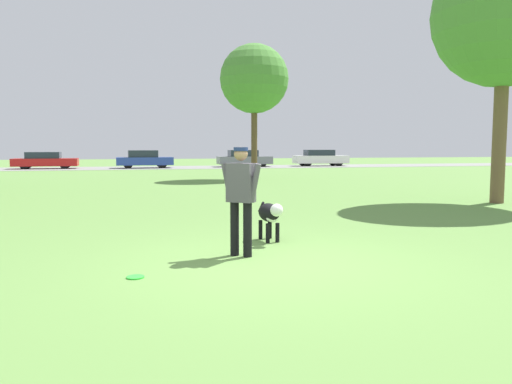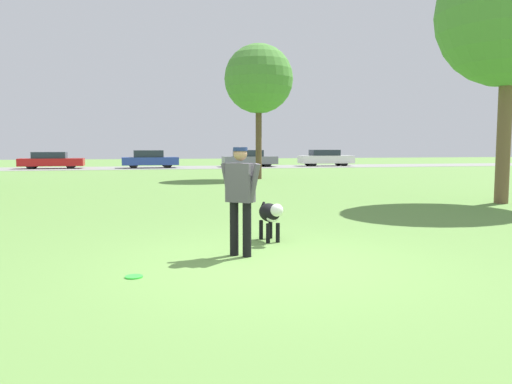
{
  "view_description": "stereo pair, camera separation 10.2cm",
  "coord_description": "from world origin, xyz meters",
  "px_view_note": "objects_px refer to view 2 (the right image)",
  "views": [
    {
      "loc": [
        -1.85,
        -6.55,
        1.62
      ],
      "look_at": [
        0.06,
        1.12,
        0.9
      ],
      "focal_mm": 35.0,
      "sensor_mm": 36.0,
      "label": 1
    },
    {
      "loc": [
        -1.75,
        -6.57,
        1.62
      ],
      "look_at": [
        0.06,
        1.12,
        0.9
      ],
      "focal_mm": 35.0,
      "sensor_mm": 36.0,
      "label": 2
    }
  ],
  "objects_px": {
    "tree_far_right": "(259,79)",
    "parked_car_grey": "(249,158)",
    "dog": "(270,214)",
    "parked_car_red": "(51,160)",
    "parked_car_white": "(326,158)",
    "parked_car_blue": "(150,159)",
    "tree_near_right": "(509,15)",
    "person": "(240,193)",
    "frisbee": "(134,277)"
  },
  "relations": [
    {
      "from": "tree_far_right",
      "to": "parked_car_grey",
      "type": "distance_m",
      "value": 15.65
    },
    {
      "from": "dog",
      "to": "parked_car_grey",
      "type": "distance_m",
      "value": 31.54
    },
    {
      "from": "parked_car_red",
      "to": "parked_car_grey",
      "type": "bearing_deg",
      "value": -0.72
    },
    {
      "from": "parked_car_red",
      "to": "parked_car_white",
      "type": "height_order",
      "value": "parked_car_white"
    },
    {
      "from": "tree_far_right",
      "to": "parked_car_blue",
      "type": "xyz_separation_m",
      "value": [
        -5.04,
        14.27,
        -4.26
      ]
    },
    {
      "from": "tree_near_right",
      "to": "parked_car_blue",
      "type": "relative_size",
      "value": 1.73
    },
    {
      "from": "person",
      "to": "dog",
      "type": "distance_m",
      "value": 1.34
    },
    {
      "from": "parked_car_grey",
      "to": "parked_car_white",
      "type": "bearing_deg",
      "value": 1.73
    },
    {
      "from": "person",
      "to": "tree_near_right",
      "type": "height_order",
      "value": "tree_near_right"
    },
    {
      "from": "dog",
      "to": "parked_car_red",
      "type": "bearing_deg",
      "value": -168.78
    },
    {
      "from": "parked_car_grey",
      "to": "frisbee",
      "type": "bearing_deg",
      "value": -104.11
    },
    {
      "from": "dog",
      "to": "frisbee",
      "type": "height_order",
      "value": "dog"
    },
    {
      "from": "person",
      "to": "dog",
      "type": "bearing_deg",
      "value": 94.98
    },
    {
      "from": "parked_car_grey",
      "to": "parked_car_blue",
      "type": "bearing_deg",
      "value": -175.4
    },
    {
      "from": "person",
      "to": "tree_far_right",
      "type": "bearing_deg",
      "value": 115.98
    },
    {
      "from": "parked_car_white",
      "to": "frisbee",
      "type": "bearing_deg",
      "value": -112.28
    },
    {
      "from": "parked_car_red",
      "to": "parked_car_white",
      "type": "xyz_separation_m",
      "value": [
        21.42,
        0.13,
        0.07
      ]
    },
    {
      "from": "frisbee",
      "to": "tree_near_right",
      "type": "bearing_deg",
      "value": 30.36
    },
    {
      "from": "frisbee",
      "to": "parked_car_white",
      "type": "bearing_deg",
      "value": 65.15
    },
    {
      "from": "frisbee",
      "to": "parked_car_white",
      "type": "height_order",
      "value": "parked_car_white"
    },
    {
      "from": "person",
      "to": "parked_car_red",
      "type": "distance_m",
      "value": 32.8
    },
    {
      "from": "tree_far_right",
      "to": "parked_car_red",
      "type": "height_order",
      "value": "tree_far_right"
    },
    {
      "from": "tree_near_right",
      "to": "parked_car_white",
      "type": "bearing_deg",
      "value": 79.36
    },
    {
      "from": "frisbee",
      "to": "tree_far_right",
      "type": "distance_m",
      "value": 19.57
    },
    {
      "from": "parked_car_grey",
      "to": "dog",
      "type": "bearing_deg",
      "value": -101.03
    },
    {
      "from": "dog",
      "to": "tree_near_right",
      "type": "relative_size",
      "value": 0.14
    },
    {
      "from": "parked_car_red",
      "to": "parked_car_blue",
      "type": "height_order",
      "value": "parked_car_blue"
    },
    {
      "from": "frisbee",
      "to": "tree_far_right",
      "type": "bearing_deg",
      "value": 71.79
    },
    {
      "from": "parked_car_white",
      "to": "parked_car_grey",
      "type": "bearing_deg",
      "value": -176.43
    },
    {
      "from": "parked_car_blue",
      "to": "dog",
      "type": "bearing_deg",
      "value": -89.42
    },
    {
      "from": "parked_car_red",
      "to": "parked_car_blue",
      "type": "bearing_deg",
      "value": -4.91
    },
    {
      "from": "dog",
      "to": "tree_near_right",
      "type": "xyz_separation_m",
      "value": [
        7.92,
        4.05,
        4.78
      ]
    },
    {
      "from": "frisbee",
      "to": "parked_car_white",
      "type": "xyz_separation_m",
      "value": [
        15.24,
        32.9,
        0.67
      ]
    },
    {
      "from": "tree_near_right",
      "to": "parked_car_grey",
      "type": "relative_size",
      "value": 1.69
    },
    {
      "from": "tree_near_right",
      "to": "frisbee",
      "type": "bearing_deg",
      "value": -149.64
    },
    {
      "from": "frisbee",
      "to": "parked_car_blue",
      "type": "relative_size",
      "value": 0.05
    },
    {
      "from": "person",
      "to": "parked_car_grey",
      "type": "relative_size",
      "value": 0.38
    },
    {
      "from": "person",
      "to": "parked_car_grey",
      "type": "height_order",
      "value": "person"
    },
    {
      "from": "parked_car_grey",
      "to": "parked_car_red",
      "type": "bearing_deg",
      "value": -179.18
    },
    {
      "from": "tree_far_right",
      "to": "parked_car_red",
      "type": "distance_m",
      "value": 19.58
    },
    {
      "from": "frisbee",
      "to": "tree_near_right",
      "type": "xyz_separation_m",
      "value": [
        10.18,
        5.96,
        5.24
      ]
    },
    {
      "from": "frisbee",
      "to": "parked_car_blue",
      "type": "distance_m",
      "value": 32.28
    },
    {
      "from": "parked_car_red",
      "to": "parked_car_blue",
      "type": "relative_size",
      "value": 1.07
    },
    {
      "from": "tree_near_right",
      "to": "parked_car_red",
      "type": "distance_m",
      "value": 31.74
    },
    {
      "from": "person",
      "to": "parked_car_white",
      "type": "distance_m",
      "value": 34.82
    },
    {
      "from": "frisbee",
      "to": "parked_car_red",
      "type": "distance_m",
      "value": 33.35
    },
    {
      "from": "parked_car_grey",
      "to": "parked_car_white",
      "type": "relative_size",
      "value": 0.95
    },
    {
      "from": "person",
      "to": "dog",
      "type": "xyz_separation_m",
      "value": [
        0.73,
        1.02,
        -0.48
      ]
    },
    {
      "from": "person",
      "to": "parked_car_grey",
      "type": "bearing_deg",
      "value": 117.7
    },
    {
      "from": "frisbee",
      "to": "person",
      "type": "bearing_deg",
      "value": 30.17
    }
  ]
}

